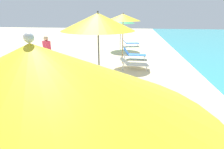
{
  "coord_description": "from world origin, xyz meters",
  "views": [
    {
      "loc": [
        0.52,
        7.42,
        2.84
      ],
      "look_at": [
        -0.1,
        13.09,
        0.87
      ],
      "focal_mm": 29.5,
      "sensor_mm": 36.0,
      "label": 1
    }
  ],
  "objects": [
    {
      "name": "lounger_fourth_shoreside",
      "position": [
        0.22,
        14.06,
        0.31
      ],
      "size": [
        1.27,
        0.75,
        0.63
      ],
      "rotation": [
        0.0,
        0.0,
        0.16
      ],
      "color": "white",
      "rests_on": "ground"
    },
    {
      "name": "umbrella_third",
      "position": [
        -0.06,
        8.41,
        2.37
      ],
      "size": [
        2.52,
        2.52,
        2.72
      ],
      "color": "silver",
      "rests_on": "ground"
    },
    {
      "name": "lounger_farthest_shoreside",
      "position": [
        0.34,
        23.03,
        0.32
      ],
      "size": [
        1.55,
        0.77,
        0.63
      ],
      "rotation": [
        0.0,
        0.0,
        0.15
      ],
      "color": "blue",
      "rests_on": "ground"
    },
    {
      "name": "lounger_fifth_inland",
      "position": [
        0.65,
        16.57,
        0.3
      ],
      "size": [
        1.49,
        0.67,
        0.58
      ],
      "rotation": [
        0.0,
        0.0,
        -0.04
      ],
      "color": "white",
      "rests_on": "ground"
    },
    {
      "name": "umbrella_fourth",
      "position": [
        -0.5,
        12.93,
        2.54
      ],
      "size": [
        2.19,
        2.19,
        2.85
      ],
      "color": "#4C4C51",
      "rests_on": "ground"
    },
    {
      "name": "lounger_fifth_shoreside",
      "position": [
        0.65,
        18.71,
        0.32
      ],
      "size": [
        1.41,
        0.61,
        0.68
      ],
      "rotation": [
        0.0,
        0.0,
        -0.04
      ],
      "color": "blue",
      "rests_on": "ground"
    },
    {
      "name": "umbrella_fifth",
      "position": [
        -0.0,
        17.66,
        2.52
      ],
      "size": [
        1.87,
        1.87,
        2.76
      ],
      "color": "olive",
      "rests_on": "ground"
    },
    {
      "name": "person_walking_far",
      "position": [
        -3.59,
        15.89,
        1.05
      ],
      "size": [
        0.42,
        0.37,
        1.72
      ],
      "rotation": [
        0.0,
        0.0,
        4.18
      ],
      "color": "#3F9972",
      "rests_on": "ground"
    },
    {
      "name": "umbrella_farthest",
      "position": [
        -0.4,
        21.75,
        2.18
      ],
      "size": [
        2.15,
        2.15,
        2.45
      ],
      "color": "#4C4C51",
      "rests_on": "ground"
    }
  ]
}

